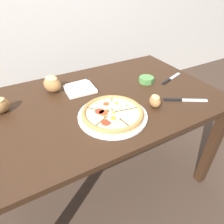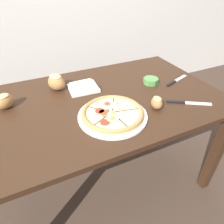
{
  "view_description": "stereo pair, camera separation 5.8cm",
  "coord_description": "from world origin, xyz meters",
  "px_view_note": "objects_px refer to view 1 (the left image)",
  "views": [
    {
      "loc": [
        -0.4,
        -0.9,
        1.35
      ],
      "look_at": [
        -0.0,
        -0.18,
        0.76
      ],
      "focal_mm": 32.0,
      "sensor_mm": 36.0,
      "label": 1
    },
    {
      "loc": [
        -0.35,
        -0.92,
        1.35
      ],
      "look_at": [
        -0.0,
        -0.18,
        0.76
      ],
      "focal_mm": 32.0,
      "sensor_mm": 36.0,
      "label": 2
    }
  ],
  "objects_px": {
    "ramekin_bowl": "(146,80)",
    "dining_table": "(98,113)",
    "bread_piece_mid": "(155,101)",
    "knife_main": "(171,78)",
    "bread_piece_far": "(0,105)",
    "knife_spare": "(185,100)",
    "bread_piece_near": "(52,84)",
    "napkin_folded": "(80,88)",
    "pizza": "(112,114)"
  },
  "relations": [
    {
      "from": "bread_piece_mid",
      "to": "bread_piece_far",
      "type": "height_order",
      "value": "bread_piece_far"
    },
    {
      "from": "napkin_folded",
      "to": "knife_main",
      "type": "relative_size",
      "value": 0.85
    },
    {
      "from": "ramekin_bowl",
      "to": "bread_piece_far",
      "type": "relative_size",
      "value": 0.87
    },
    {
      "from": "ramekin_bowl",
      "to": "bread_piece_mid",
      "type": "relative_size",
      "value": 1.17
    },
    {
      "from": "bread_piece_mid",
      "to": "knife_main",
      "type": "relative_size",
      "value": 0.4
    },
    {
      "from": "pizza",
      "to": "napkin_folded",
      "type": "relative_size",
      "value": 1.94
    },
    {
      "from": "knife_spare",
      "to": "bread_piece_mid",
      "type": "bearing_deg",
      "value": -159.97
    },
    {
      "from": "ramekin_bowl",
      "to": "pizza",
      "type": "bearing_deg",
      "value": -149.93
    },
    {
      "from": "pizza",
      "to": "bread_piece_near",
      "type": "xyz_separation_m",
      "value": [
        -0.19,
        0.4,
        0.03
      ]
    },
    {
      "from": "bread_piece_near",
      "to": "bread_piece_mid",
      "type": "distance_m",
      "value": 0.62
    },
    {
      "from": "napkin_folded",
      "to": "bread_piece_far",
      "type": "bearing_deg",
      "value": -178.06
    },
    {
      "from": "napkin_folded",
      "to": "bread_piece_near",
      "type": "height_order",
      "value": "bread_piece_near"
    },
    {
      "from": "pizza",
      "to": "knife_main",
      "type": "relative_size",
      "value": 1.65
    },
    {
      "from": "napkin_folded",
      "to": "bread_piece_far",
      "type": "distance_m",
      "value": 0.44
    },
    {
      "from": "bread_piece_mid",
      "to": "ramekin_bowl",
      "type": "bearing_deg",
      "value": 62.13
    },
    {
      "from": "knife_main",
      "to": "knife_spare",
      "type": "distance_m",
      "value": 0.27
    },
    {
      "from": "bread_piece_far",
      "to": "napkin_folded",
      "type": "bearing_deg",
      "value": 1.94
    },
    {
      "from": "ramekin_bowl",
      "to": "bread_piece_near",
      "type": "bearing_deg",
      "value": 162.61
    },
    {
      "from": "bread_piece_near",
      "to": "knife_main",
      "type": "xyz_separation_m",
      "value": [
        0.75,
        -0.23,
        -0.05
      ]
    },
    {
      "from": "bread_piece_near",
      "to": "knife_main",
      "type": "bearing_deg",
      "value": -16.68
    },
    {
      "from": "bread_piece_far",
      "to": "knife_spare",
      "type": "height_order",
      "value": "bread_piece_far"
    },
    {
      "from": "bread_piece_near",
      "to": "bread_piece_far",
      "type": "xyz_separation_m",
      "value": [
        -0.3,
        -0.09,
        -0.01
      ]
    },
    {
      "from": "napkin_folded",
      "to": "dining_table",
      "type": "bearing_deg",
      "value": -72.6
    },
    {
      "from": "napkin_folded",
      "to": "bread_piece_far",
      "type": "relative_size",
      "value": 1.58
    },
    {
      "from": "dining_table",
      "to": "ramekin_bowl",
      "type": "distance_m",
      "value": 0.4
    },
    {
      "from": "dining_table",
      "to": "bread_piece_near",
      "type": "distance_m",
      "value": 0.33
    },
    {
      "from": "ramekin_bowl",
      "to": "dining_table",
      "type": "bearing_deg",
      "value": -174.16
    },
    {
      "from": "dining_table",
      "to": "bread_piece_near",
      "type": "relative_size",
      "value": 10.26
    },
    {
      "from": "dining_table",
      "to": "knife_main",
      "type": "relative_size",
      "value": 6.7
    },
    {
      "from": "ramekin_bowl",
      "to": "napkin_folded",
      "type": "bearing_deg",
      "value": 165.72
    },
    {
      "from": "knife_spare",
      "to": "bread_piece_far",
      "type": "bearing_deg",
      "value": -171.26
    },
    {
      "from": "dining_table",
      "to": "knife_spare",
      "type": "xyz_separation_m",
      "value": [
        0.44,
        -0.25,
        0.1
      ]
    },
    {
      "from": "dining_table",
      "to": "bread_piece_near",
      "type": "bearing_deg",
      "value": 131.49
    },
    {
      "from": "ramekin_bowl",
      "to": "napkin_folded",
      "type": "distance_m",
      "value": 0.44
    },
    {
      "from": "ramekin_bowl",
      "to": "knife_spare",
      "type": "distance_m",
      "value": 0.3
    },
    {
      "from": "dining_table",
      "to": "pizza",
      "type": "height_order",
      "value": "pizza"
    },
    {
      "from": "bread_piece_mid",
      "to": "pizza",
      "type": "bearing_deg",
      "value": 173.0
    },
    {
      "from": "pizza",
      "to": "knife_spare",
      "type": "relative_size",
      "value": 1.6
    },
    {
      "from": "bread_piece_mid",
      "to": "knife_main",
      "type": "bearing_deg",
      "value": 33.68
    },
    {
      "from": "bread_piece_mid",
      "to": "knife_main",
      "type": "distance_m",
      "value": 0.38
    },
    {
      "from": "pizza",
      "to": "ramekin_bowl",
      "type": "distance_m",
      "value": 0.44
    },
    {
      "from": "pizza",
      "to": "knife_main",
      "type": "bearing_deg",
      "value": 17.48
    },
    {
      "from": "pizza",
      "to": "knife_main",
      "type": "distance_m",
      "value": 0.59
    },
    {
      "from": "dining_table",
      "to": "bread_piece_mid",
      "type": "bearing_deg",
      "value": -40.98
    },
    {
      "from": "bread_piece_far",
      "to": "knife_spare",
      "type": "relative_size",
      "value": 0.52
    },
    {
      "from": "ramekin_bowl",
      "to": "bread_piece_far",
      "type": "bearing_deg",
      "value": 173.86
    },
    {
      "from": "bread_piece_mid",
      "to": "knife_spare",
      "type": "bearing_deg",
      "value": -11.28
    },
    {
      "from": "bread_piece_near",
      "to": "knife_spare",
      "type": "height_order",
      "value": "bread_piece_near"
    },
    {
      "from": "knife_main",
      "to": "pizza",
      "type": "bearing_deg",
      "value": 179.22
    },
    {
      "from": "ramekin_bowl",
      "to": "bread_piece_near",
      "type": "distance_m",
      "value": 0.6
    }
  ]
}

